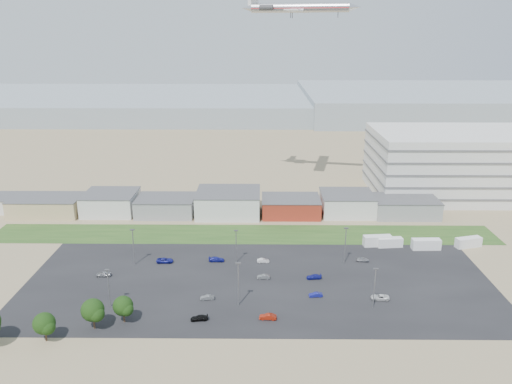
{
  "coord_description": "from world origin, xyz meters",
  "views": [
    {
      "loc": [
        5.35,
        -95.21,
        61.52
      ],
      "look_at": [
        4.23,
        22.0,
        23.79
      ],
      "focal_mm": 35.0,
      "sensor_mm": 36.0,
      "label": 1
    }
  ],
  "objects_px": {
    "parked_car_5": "(104,274)",
    "parked_car_11": "(263,261)",
    "parked_car_1": "(316,295)",
    "parked_car_8": "(363,260)",
    "airliner": "(300,8)",
    "box_trailer_a": "(377,241)",
    "parked_car_6": "(217,259)",
    "parked_car_4": "(207,297)",
    "parked_car_9": "(165,260)",
    "parked_car_12": "(314,277)",
    "parked_car_13": "(268,317)",
    "parked_car_3": "(199,318)",
    "parked_car_0": "(380,297)",
    "parked_car_7": "(264,277)"
  },
  "relations": [
    {
      "from": "parked_car_3",
      "to": "parked_car_8",
      "type": "height_order",
      "value": "parked_car_8"
    },
    {
      "from": "parked_car_9",
      "to": "parked_car_11",
      "type": "bearing_deg",
      "value": -90.16
    },
    {
      "from": "airliner",
      "to": "parked_car_11",
      "type": "distance_m",
      "value": 98.52
    },
    {
      "from": "box_trailer_a",
      "to": "parked_car_1",
      "type": "relative_size",
      "value": 2.54
    },
    {
      "from": "parked_car_1",
      "to": "parked_car_11",
      "type": "distance_m",
      "value": 22.78
    },
    {
      "from": "parked_car_4",
      "to": "parked_car_9",
      "type": "relative_size",
      "value": 0.74
    },
    {
      "from": "parked_car_13",
      "to": "parked_car_3",
      "type": "bearing_deg",
      "value": -84.03
    },
    {
      "from": "parked_car_12",
      "to": "parked_car_6",
      "type": "bearing_deg",
      "value": -115.41
    },
    {
      "from": "parked_car_1",
      "to": "parked_car_8",
      "type": "height_order",
      "value": "parked_car_8"
    },
    {
      "from": "parked_car_6",
      "to": "parked_car_8",
      "type": "relative_size",
      "value": 1.27
    },
    {
      "from": "parked_car_1",
      "to": "parked_car_4",
      "type": "relative_size",
      "value": 0.97
    },
    {
      "from": "parked_car_5",
      "to": "parked_car_6",
      "type": "height_order",
      "value": "parked_car_5"
    },
    {
      "from": "parked_car_0",
      "to": "parked_car_4",
      "type": "xyz_separation_m",
      "value": [
        -41.61,
        -0.4,
        -0.05
      ]
    },
    {
      "from": "parked_car_11",
      "to": "parked_car_1",
      "type": "bearing_deg",
      "value": -147.55
    },
    {
      "from": "parked_car_6",
      "to": "parked_car_11",
      "type": "xyz_separation_m",
      "value": [
        13.1,
        -0.52,
        -0.08
      ]
    },
    {
      "from": "box_trailer_a",
      "to": "parked_car_5",
      "type": "relative_size",
      "value": 2.2
    },
    {
      "from": "box_trailer_a",
      "to": "parked_car_13",
      "type": "bearing_deg",
      "value": -134.84
    },
    {
      "from": "parked_car_4",
      "to": "parked_car_5",
      "type": "bearing_deg",
      "value": -118.99
    },
    {
      "from": "parked_car_4",
      "to": "parked_car_13",
      "type": "height_order",
      "value": "parked_car_13"
    },
    {
      "from": "parked_car_13",
      "to": "parked_car_6",
      "type": "bearing_deg",
      "value": -150.54
    },
    {
      "from": "parked_car_3",
      "to": "parked_car_8",
      "type": "distance_m",
      "value": 52.13
    },
    {
      "from": "parked_car_1",
      "to": "parked_car_5",
      "type": "xyz_separation_m",
      "value": [
        -54.83,
        10.12,
        0.11
      ]
    },
    {
      "from": "airliner",
      "to": "parked_car_6",
      "type": "relative_size",
      "value": 10.1
    },
    {
      "from": "parked_car_1",
      "to": "parked_car_7",
      "type": "bearing_deg",
      "value": -130.94
    },
    {
      "from": "parked_car_4",
      "to": "parked_car_12",
      "type": "distance_m",
      "value": 28.9
    },
    {
      "from": "parked_car_7",
      "to": "parked_car_9",
      "type": "xyz_separation_m",
      "value": [
        -27.56,
        9.21,
        0.08
      ]
    },
    {
      "from": "parked_car_0",
      "to": "parked_car_12",
      "type": "bearing_deg",
      "value": -120.68
    },
    {
      "from": "parked_car_6",
      "to": "parked_car_11",
      "type": "height_order",
      "value": "parked_car_6"
    },
    {
      "from": "parked_car_5",
      "to": "parked_car_6",
      "type": "bearing_deg",
      "value": 106.16
    },
    {
      "from": "parked_car_9",
      "to": "parked_car_11",
      "type": "height_order",
      "value": "parked_car_9"
    },
    {
      "from": "parked_car_0",
      "to": "parked_car_1",
      "type": "distance_m",
      "value": 15.4
    },
    {
      "from": "box_trailer_a",
      "to": "parked_car_5",
      "type": "height_order",
      "value": "box_trailer_a"
    },
    {
      "from": "parked_car_1",
      "to": "parked_car_6",
      "type": "bearing_deg",
      "value": -131.51
    },
    {
      "from": "parked_car_11",
      "to": "parked_car_13",
      "type": "xyz_separation_m",
      "value": [
        0.93,
        -29.02,
        0.09
      ]
    },
    {
      "from": "parked_car_5",
      "to": "parked_car_13",
      "type": "distance_m",
      "value": 47.57
    },
    {
      "from": "airliner",
      "to": "parked_car_5",
      "type": "relative_size",
      "value": 11.52
    },
    {
      "from": "parked_car_4",
      "to": "parked_car_11",
      "type": "bearing_deg",
      "value": 139.77
    },
    {
      "from": "parked_car_7",
      "to": "parked_car_8",
      "type": "height_order",
      "value": "parked_car_8"
    },
    {
      "from": "parked_car_3",
      "to": "parked_car_11",
      "type": "relative_size",
      "value": 1.17
    },
    {
      "from": "parked_car_9",
      "to": "parked_car_1",
      "type": "bearing_deg",
      "value": -115.69
    },
    {
      "from": "parked_car_1",
      "to": "parked_car_11",
      "type": "xyz_separation_m",
      "value": [
        -12.72,
        18.9,
        0.0
      ]
    },
    {
      "from": "box_trailer_a",
      "to": "parked_car_0",
      "type": "relative_size",
      "value": 1.92
    },
    {
      "from": "parked_car_1",
      "to": "parked_car_6",
      "type": "xyz_separation_m",
      "value": [
        -25.82,
        19.42,
        0.09
      ]
    },
    {
      "from": "parked_car_8",
      "to": "parked_car_13",
      "type": "height_order",
      "value": "parked_car_13"
    },
    {
      "from": "airliner",
      "to": "parked_car_13",
      "type": "distance_m",
      "value": 120.38
    },
    {
      "from": "parked_car_1",
      "to": "parked_car_8",
      "type": "bearing_deg",
      "value": 137.7
    },
    {
      "from": "parked_car_13",
      "to": "parked_car_5",
      "type": "bearing_deg",
      "value": -111.13
    },
    {
      "from": "parked_car_6",
      "to": "parked_car_12",
      "type": "relative_size",
      "value": 1.12
    },
    {
      "from": "parked_car_11",
      "to": "parked_car_6",
      "type": "bearing_deg",
      "value": 86.25
    },
    {
      "from": "parked_car_5",
      "to": "parked_car_11",
      "type": "bearing_deg",
      "value": 100.17
    }
  ]
}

